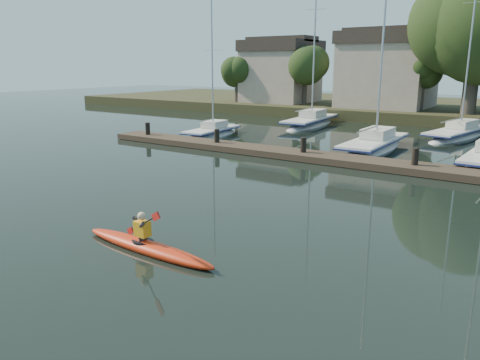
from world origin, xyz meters
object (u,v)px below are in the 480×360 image
Objects in this scene: sailboat_0 at (212,138)px; sailboat_5 at (310,128)px; sailboat_2 at (374,152)px; kayak at (146,244)px; dock at (355,161)px; sailboat_6 at (458,139)px.

sailboat_0 is 0.65× the size of sailboat_5.
sailboat_2 is 0.95× the size of sailboat_5.
kayak is 0.14× the size of dock.
sailboat_0 is at bearing -136.99° from sailboat_6.
sailboat_6 is (11.84, -0.06, 0.02)m from sailboat_5.
kayak is at bearing -90.31° from sailboat_2.
sailboat_0 reaches higher than kayak.
sailboat_5 is (-8.56, 28.07, -0.39)m from kayak.
dock is at bearing -82.68° from sailboat_2.
dock is at bearing -90.32° from sailboat_6.
sailboat_5 is (-9.18, 13.66, -0.41)m from dock.
dock is 13.86m from sailboat_6.
sailboat_2 reaches higher than sailboat_0.
dock is 2.18× the size of sailboat_2.
kayak is 19.60m from sailboat_2.
sailboat_6 reaches higher than kayak.
kayak is 21.94m from sailboat_0.
sailboat_6 is at bearing 78.94° from dock.
sailboat_0 is at bearing 162.13° from dock.
sailboat_2 is at bearing 92.12° from kayak.
sailboat_6 is at bearing 26.30° from sailboat_0.
dock is 3.19× the size of sailboat_0.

